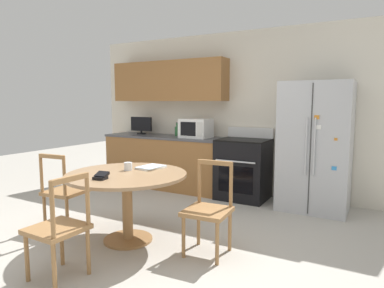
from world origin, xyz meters
The scene contains 15 objects.
ground_plane centered at (0.00, 0.00, 0.00)m, with size 14.00×14.00×0.00m, color #B2ADA3.
back_wall centered at (-0.30, 2.59, 1.44)m, with size 5.20×0.44×2.60m.
kitchen_counter centered at (-1.13, 2.29, 0.45)m, with size 2.17×0.64×0.90m.
refrigerator centered at (1.38, 2.23, 0.88)m, with size 0.91×0.73×1.76m.
oven_range centered at (0.34, 2.26, 0.47)m, with size 0.74×0.68×1.08m.
microwave centered at (-0.50, 2.27, 1.06)m, with size 0.47×0.38×0.31m.
countertop_tv centered at (-1.67, 2.34, 1.07)m, with size 0.44×0.16×0.31m.
counter_bottle centered at (-0.93, 2.38, 0.99)m, with size 0.08×0.08×0.23m.
dining_table centered at (-0.16, 0.12, 0.61)m, with size 1.27×1.27×0.74m.
dining_chair_left centered at (-1.06, 0.05, 0.43)m, with size 0.46×0.46×0.90m.
dining_chair_right centered at (0.73, 0.27, 0.43)m, with size 0.44×0.44×0.90m.
dining_chair_near centered at (-0.14, -0.79, 0.43)m, with size 0.43×0.43×0.90m.
candle_glass centered at (-0.25, 0.24, 0.78)m, with size 0.09×0.09×0.09m.
wallet centered at (-0.20, -0.22, 0.77)m, with size 0.14×0.14×0.07m.
mail_stack centered at (-0.10, 0.46, 0.75)m, with size 0.29×0.35×0.02m.
Camera 1 is at (2.16, -2.64, 1.49)m, focal length 32.00 mm.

